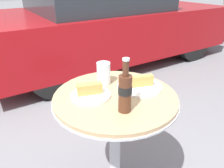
# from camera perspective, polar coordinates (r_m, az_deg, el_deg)

# --- Properties ---
(bistro_table) EXTENTS (0.66, 0.66, 0.77)m
(bistro_table) POSITION_cam_1_polar(r_m,az_deg,el_deg) (1.24, 0.83, -9.50)
(bistro_table) COLOR #B7B7BC
(bistro_table) RESTS_ON ground_plane
(cola_bottle_left) EXTENTS (0.06, 0.06, 0.26)m
(cola_bottle_left) POSITION_cam_1_polar(r_m,az_deg,el_deg) (0.97, 3.43, -1.92)
(cola_bottle_left) COLOR #4C2819
(cola_bottle_left) RESTS_ON bistro_table
(drinking_glass) EXTENTS (0.08, 0.08, 0.13)m
(drinking_glass) POSITION_cam_1_polar(r_m,az_deg,el_deg) (1.24, -2.22, 2.52)
(drinking_glass) COLOR #C68923
(drinking_glass) RESTS_ON bistro_table
(lunch_plate_near) EXTENTS (0.21, 0.21, 0.07)m
(lunch_plate_near) POSITION_cam_1_polar(r_m,az_deg,el_deg) (1.13, -5.68, -2.35)
(lunch_plate_near) COLOR white
(lunch_plate_near) RESTS_ON bistro_table
(lunch_plate_far) EXTENTS (0.25, 0.25, 0.07)m
(lunch_plate_far) POSITION_cam_1_polar(r_m,az_deg,el_deg) (1.23, 7.27, -0.20)
(lunch_plate_far) COLOR white
(lunch_plate_far) RESTS_ON bistro_table
(parked_car) EXTENTS (3.99, 1.79, 1.40)m
(parked_car) POSITION_cam_1_polar(r_m,az_deg,el_deg) (3.76, -1.56, 15.88)
(parked_car) COLOR #9E0F14
(parked_car) RESTS_ON ground_plane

